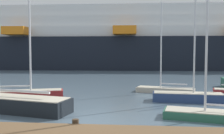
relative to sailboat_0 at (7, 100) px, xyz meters
The scene contains 7 objects.
ground_plane 5.10m from the sailboat_0, 18.57° to the right, with size 600.00×600.00×0.00m, color slate.
sailboat_0 is the anchor object (origin of this frame).
sailboat_1 10.70m from the sailboat_0, ahead, with size 4.74×2.30×7.11m.
sailboat_2 4.02m from the sailboat_0, 100.93° to the left, with size 5.42×2.68×9.23m.
sailboat_4 11.65m from the sailboat_0, 36.21° to the left, with size 4.66×2.34×7.15m.
sailboat_5 10.94m from the sailboat_0, 17.86° to the left, with size 4.55×1.61×7.50m.
cruise_ship 37.48m from the sailboat_0, 96.79° to the left, with size 107.84×18.82×17.09m.
Camera 1 is at (2.09, -11.33, 3.21)m, focal length 39.97 mm.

